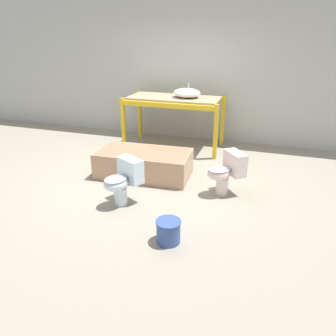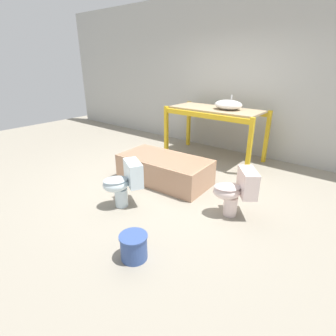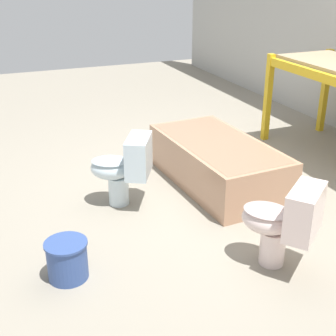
# 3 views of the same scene
# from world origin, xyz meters

# --- Properties ---
(ground_plane) EXTENTS (12.00, 12.00, 0.00)m
(ground_plane) POSITION_xyz_m (0.00, 0.00, 0.00)
(ground_plane) COLOR gray
(warehouse_wall_rear) EXTENTS (10.80, 0.08, 3.20)m
(warehouse_wall_rear) POSITION_xyz_m (0.00, 2.20, 1.60)
(warehouse_wall_rear) COLOR #ADADA8
(warehouse_wall_rear) RESTS_ON ground_plane
(shelving_rack) EXTENTS (1.91, 0.90, 1.02)m
(shelving_rack) POSITION_xyz_m (-0.06, 1.48, 0.88)
(shelving_rack) COLOR gold
(shelving_rack) RESTS_ON ground_plane
(sink_basin) EXTENTS (0.53, 0.42, 0.26)m
(sink_basin) POSITION_xyz_m (0.19, 1.49, 1.11)
(sink_basin) COLOR white
(sink_basin) RESTS_ON shelving_rack
(bathtub_main) EXTENTS (1.55, 0.84, 0.42)m
(bathtub_main) POSITION_xyz_m (-0.11, -0.05, 0.24)
(bathtub_main) COLOR tan
(bathtub_main) RESTS_ON ground_plane
(toilet_near) EXTENTS (0.61, 0.58, 0.63)m
(toilet_near) POSITION_xyz_m (1.27, -0.28, 0.37)
(toilet_near) COLOR silver
(toilet_near) RESTS_ON ground_plane
(toilet_far) EXTENTS (0.54, 0.61, 0.63)m
(toilet_far) POSITION_xyz_m (-0.03, -1.01, 0.37)
(toilet_far) COLOR silver
(toilet_far) RESTS_ON ground_plane
(bucket_white) EXTENTS (0.29, 0.29, 0.28)m
(bucket_white) POSITION_xyz_m (0.84, -1.69, 0.15)
(bucket_white) COLOR #334C8C
(bucket_white) RESTS_ON ground_plane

